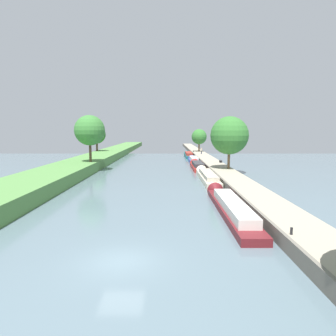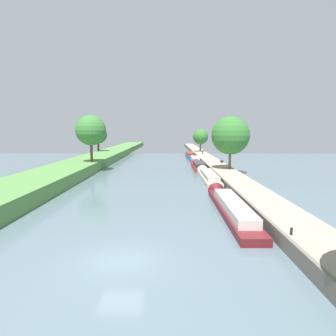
% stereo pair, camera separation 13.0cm
% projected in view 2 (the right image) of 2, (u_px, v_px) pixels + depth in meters
% --- Properties ---
extents(ground_plane, '(160.00, 160.00, 0.00)m').
position_uv_depth(ground_plane, '(121.00, 261.00, 17.15)').
color(ground_plane, slate).
extents(right_towpath, '(3.66, 260.00, 0.98)m').
position_uv_depth(right_towpath, '(330.00, 254.00, 17.02)').
color(right_towpath, '#9E937F').
rests_on(right_towpath, ground_plane).
extents(stone_quay, '(0.25, 260.00, 1.03)m').
position_uv_depth(stone_quay, '(295.00, 253.00, 17.03)').
color(stone_quay, '#6B665B').
rests_on(stone_quay, ground_plane).
extents(narrowboat_maroon, '(2.02, 16.99, 2.00)m').
position_uv_depth(narrowboat_maroon, '(230.00, 206.00, 27.53)').
color(narrowboat_maroon, maroon).
rests_on(narrowboat_maroon, ground_plane).
extents(narrowboat_cream, '(2.02, 15.33, 1.92)m').
position_uv_depth(narrowboat_cream, '(208.00, 176.00, 45.18)').
color(narrowboat_cream, beige).
rests_on(narrowboat_cream, ground_plane).
extents(narrowboat_red, '(2.11, 11.98, 2.03)m').
position_uv_depth(narrowboat_red, '(198.00, 166.00, 58.73)').
color(narrowboat_red, maroon).
rests_on(narrowboat_red, ground_plane).
extents(narrowboat_blue, '(1.93, 11.19, 1.96)m').
position_uv_depth(narrowboat_blue, '(195.00, 160.00, 70.59)').
color(narrowboat_blue, '#283D93').
rests_on(narrowboat_blue, ground_plane).
extents(narrowboat_teal, '(2.02, 13.18, 2.01)m').
position_uv_depth(narrowboat_teal, '(190.00, 155.00, 84.13)').
color(narrowboat_teal, '#195B60').
rests_on(narrowboat_teal, ground_plane).
extents(tree_rightbank_midnear, '(6.32, 6.32, 8.71)m').
position_uv_depth(tree_rightbank_midnear, '(230.00, 136.00, 50.09)').
color(tree_rightbank_midnear, brown).
rests_on(tree_rightbank_midnear, right_towpath).
extents(tree_rightbank_midfar, '(4.59, 4.59, 6.76)m').
position_uv_depth(tree_rightbank_midfar, '(201.00, 137.00, 91.43)').
color(tree_rightbank_midfar, brown).
rests_on(tree_rightbank_midfar, right_towpath).
extents(tree_leftbank_downstream, '(5.37, 5.37, 8.32)m').
position_uv_depth(tree_leftbank_downstream, '(91.00, 130.00, 53.69)').
color(tree_leftbank_downstream, '#4C3828').
rests_on(tree_leftbank_downstream, left_grassy_bank).
extents(tree_leftbank_upstream, '(4.88, 4.88, 6.93)m').
position_uv_depth(tree_leftbank_upstream, '(98.00, 135.00, 82.01)').
color(tree_leftbank_upstream, '#4C3828').
rests_on(tree_leftbank_upstream, left_grassy_bank).
extents(person_walking, '(0.34, 0.34, 1.66)m').
position_uv_depth(person_walking, '(203.00, 151.00, 81.96)').
color(person_walking, '#282D42').
rests_on(person_walking, right_towpath).
extents(mooring_bollard_near, '(0.16, 0.16, 0.45)m').
position_uv_depth(mooring_bollard_near, '(291.00, 231.00, 18.62)').
color(mooring_bollard_near, black).
rests_on(mooring_bollard_near, right_towpath).
extents(mooring_bollard_far, '(0.16, 0.16, 0.45)m').
position_uv_depth(mooring_bollard_far, '(195.00, 151.00, 89.62)').
color(mooring_bollard_far, black).
rests_on(mooring_bollard_far, right_towpath).
extents(park_bench, '(0.44, 1.50, 0.47)m').
position_uv_depth(park_bench, '(222.00, 161.00, 60.35)').
color(park_bench, '#333338').
rests_on(park_bench, right_towpath).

